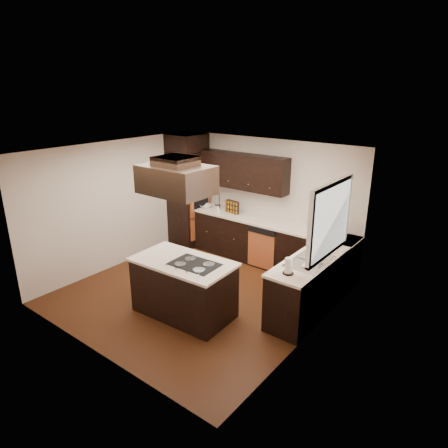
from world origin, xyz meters
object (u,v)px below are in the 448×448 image
at_px(island, 184,289).
at_px(range_hood, 176,180).
at_px(oven_column, 188,198).
at_px(spice_rack, 233,207).

height_order(island, range_hood, range_hood).
xyz_separation_m(oven_column, spice_rack, (1.18, 0.09, -0.01)).
distance_m(oven_column, island, 3.15).
xyz_separation_m(oven_column, range_hood, (1.88, -2.25, 1.10)).
distance_m(oven_column, spice_rack, 1.18).
relative_size(island, spice_rack, 4.75).
distance_m(range_hood, spice_rack, 2.68).
bearing_deg(range_hood, oven_column, 129.74).
bearing_deg(island, range_hood, 149.37).
bearing_deg(spice_rack, island, -58.97).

